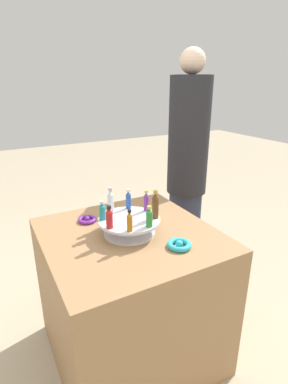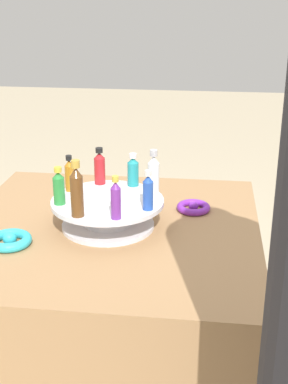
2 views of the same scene
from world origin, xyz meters
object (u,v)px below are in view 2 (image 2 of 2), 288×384
Objects in this scene: bottle_teal at (133,171)px; ribbon_bow_teal at (10,240)px; bottle_brown at (77,191)px; bottle_purple at (116,199)px; bottle_blue at (148,192)px; bottle_clear at (154,175)px; bottle_amber at (70,175)px; display_stand at (108,211)px; bottle_red at (100,167)px; ribbon_bow_purple at (193,207)px; bottle_green at (59,187)px.

ribbon_bow_teal is at bearing 132.40° from bottle_teal.
bottle_purple is at bearing -92.03° from bottle_brown.
bottle_brown is 1.38× the size of bottle_blue.
bottle_clear is 1.27× the size of bottle_amber.
bottle_purple is at bearing -159.53° from display_stand.
bottle_amber reaches higher than ribbon_bow_teal.
bottle_clear is at bearing -114.53° from bottle_red.
ribbon_bow_teal reaches higher than ribbon_bow_purple.
bottle_purple is at bearing -159.53° from bottle_red.
bottle_red is 1.10× the size of ribbon_bow_purple.
ribbon_bow_purple is at bearing -85.62° from bottle_red.
bottle_teal is at bearing -47.03° from bottle_green.
bottle_purple is 1.00× the size of ribbon_bow_teal.
bottle_amber is at bearing 65.47° from bottle_blue.
bottle_green is 1.03× the size of ribbon_bow_purple.
bottle_blue is at bearing -114.53° from bottle_amber.
bottle_brown reaches higher than ribbon_bow_purple.
bottle_green is (-0.04, 0.12, 0.08)m from display_stand.
bottle_purple is (-0.12, -0.04, 0.08)m from display_stand.
bottle_purple reaches higher than bottle_green.
bottle_brown is at bearing 110.47° from bottle_blue.
bottle_clear reaches higher than bottle_blue.
bottle_purple is 1.05× the size of bottle_blue.
bottle_blue is 1.07× the size of ribbon_bow_purple.
bottle_teal is at bearing -69.53° from bottle_amber.
ribbon_bow_purple is at bearing -47.60° from bottle_brown.
display_stand is at bearing -69.53° from bottle_green.
bottle_red is at bearing -47.03° from bottle_amber.
bottle_red is at bearing 65.47° from bottle_clear.
bottle_brown reaches higher than bottle_purple.
bottle_green is at bearing 87.97° from bottle_blue.
bottle_purple is 0.85× the size of bottle_clear.
bottle_red reaches higher than bottle_green.
bottle_blue reaches higher than display_stand.
bottle_blue is at bearing -159.53° from bottle_teal.
display_stand is 0.26m from ribbon_bow_purple.
bottle_red is 0.10m from bottle_amber.
bottle_green is at bearing 132.97° from bottle_teal.
display_stand is at bearing 65.47° from bottle_blue.
bottle_red reaches higher than bottle_amber.
bottle_red is at bearing -35.19° from ribbon_bow_teal.
bottle_green is (-0.16, 0.07, -0.00)m from bottle_red.
bottle_purple is 0.10m from bottle_blue.
bottle_teal reaches higher than ribbon_bow_teal.
bottle_green is (0.07, 0.16, -0.00)m from bottle_purple.
ribbon_bow_teal is (-0.02, 0.17, -0.13)m from bottle_brown.
bottle_clear is at bearing -2.03° from bottle_blue.
bottle_red reaches higher than bottle_teal.
bottle_blue reaches higher than ribbon_bow_teal.
bottle_red is (0.00, 0.10, 0.01)m from bottle_teal.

